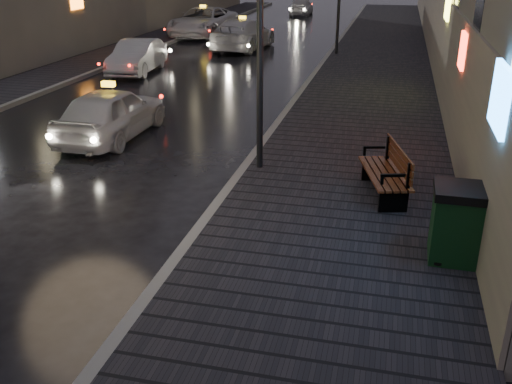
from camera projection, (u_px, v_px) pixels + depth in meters
ground at (35, 309)px, 8.07m from camera, size 120.00×120.00×0.00m
sidewalk at (379, 60)px, 25.99m from camera, size 4.60×58.00×0.15m
curb at (326, 58)px, 26.51m from camera, size 0.20×58.00×0.15m
sidewalk_far at (124, 50)px, 28.72m from camera, size 2.40×58.00×0.15m
curb_far at (148, 51)px, 28.43m from camera, size 0.20×58.00×0.15m
lamp_near at (260, 14)px, 11.67m from camera, size 0.36×0.36×5.28m
bench at (388, 172)px, 11.28m from camera, size 1.15×2.06×1.00m
trash_bin at (457, 223)px, 8.88m from camera, size 0.81×0.81×1.22m
taxi_near at (111, 113)px, 15.20m from camera, size 1.71×4.13×1.40m
car_left_mid at (137, 57)px, 23.49m from camera, size 1.80×4.14×1.33m
taxi_mid at (243, 34)px, 29.03m from camera, size 2.63×5.44×1.53m
taxi_far at (203, 22)px, 33.70m from camera, size 3.22×6.11×1.64m
car_far at (301, 6)px, 44.77m from camera, size 1.68×3.92×1.32m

